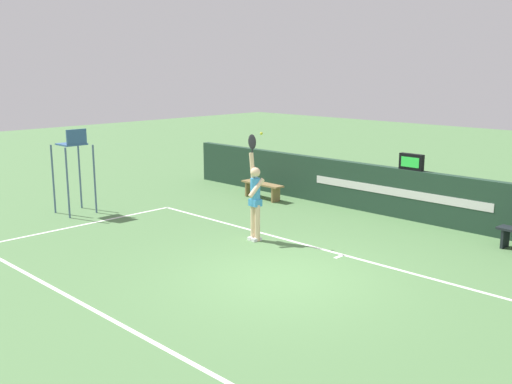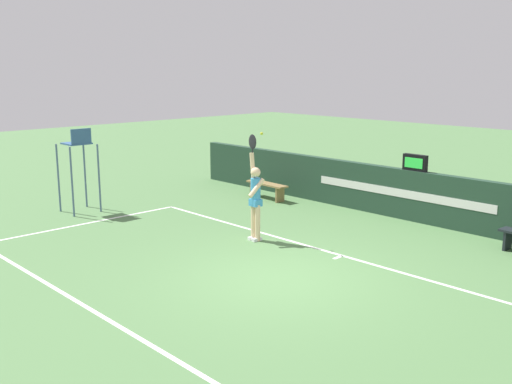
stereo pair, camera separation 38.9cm
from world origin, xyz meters
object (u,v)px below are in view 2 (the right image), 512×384
speed_display (415,163)px  courtside_bench_far (267,187)px  tennis_ball (262,134)px  tennis_player (255,197)px  umpire_chair (78,157)px

speed_display → courtside_bench_far: speed_display is taller
speed_display → tennis_ball: tennis_ball is taller
tennis_player → speed_display: bearing=69.9°
speed_display → tennis_player: bearing=-110.1°
speed_display → tennis_player: 4.50m
umpire_chair → speed_display: bearing=40.4°
speed_display → courtside_bench_far: (-4.45, -0.94, -1.16)m
tennis_player → tennis_ball: tennis_ball is taller
speed_display → tennis_player: tennis_player is taller
speed_display → courtside_bench_far: size_ratio=0.43×
speed_display → umpire_chair: umpire_chair is taller
tennis_ball → courtside_bench_far: size_ratio=0.04×
tennis_player → courtside_bench_far: bearing=131.8°
tennis_ball → courtside_bench_far: 4.89m
tennis_player → umpire_chair: 5.55m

